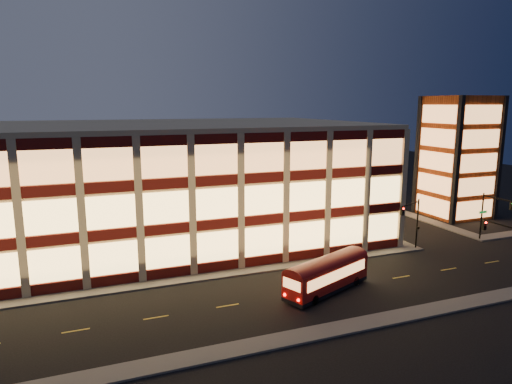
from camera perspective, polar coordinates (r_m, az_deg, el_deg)
name	(u,v)px	position (r m, az deg, el deg)	size (l,w,h in m)	color
ground	(228,278)	(45.68, -3.48, -10.66)	(200.00, 200.00, 0.00)	black
sidewalk_office_south	(196,278)	(45.81, -7.51, -10.58)	(54.00, 2.00, 0.15)	#514F4C
sidewalk_office_east	(339,217)	(69.78, 10.37, -3.12)	(2.00, 30.00, 0.15)	#514F4C
sidewalk_tower_west	(399,211)	(76.02, 17.47, -2.30)	(2.00, 30.00, 0.15)	#514F4C
sidewalk_near	(283,340)	(34.64, 3.45, -17.95)	(100.00, 2.00, 0.15)	#514F4C
office_building	(165,181)	(59.04, -11.31, 1.41)	(50.45, 30.45, 14.50)	tan
stair_tower	(457,157)	(74.82, 23.85, 4.01)	(8.60, 8.60, 18.00)	#8C3814
traffic_signal_far	(412,217)	(55.21, 18.93, -2.96)	(3.79, 1.87, 6.00)	black
traffic_signal_right	(492,210)	(62.43, 27.41, -2.05)	(1.20, 4.37, 6.00)	black
traffic_signal_near	(505,243)	(48.46, 28.72, -5.61)	(0.32, 4.45, 6.00)	black
trolley_bus	(327,273)	(42.43, 8.85, -9.92)	(9.71, 5.86, 3.23)	#920B08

